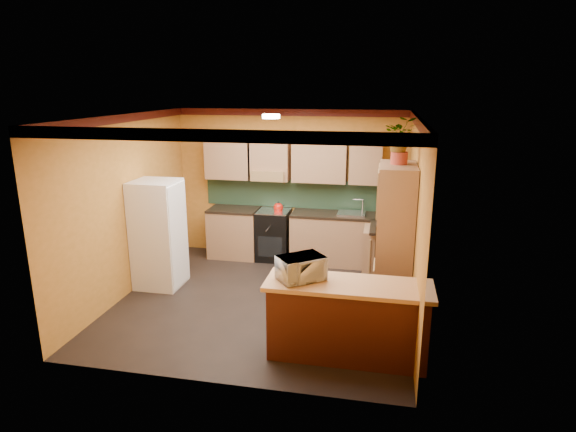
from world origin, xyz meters
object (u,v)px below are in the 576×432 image
object	(u,v)px
base_cabinets_back	(307,238)
microwave	(301,268)
stove	(274,235)
fridge	(158,234)
breakfast_bar	(347,322)
pantry	(394,241)

from	to	relation	value
base_cabinets_back	microwave	xyz separation A→B (m)	(0.42, -3.09, 0.63)
base_cabinets_back	stove	bearing A→B (deg)	-180.00
stove	fridge	distance (m)	2.19
microwave	stove	bearing A→B (deg)	69.77
breakfast_bar	microwave	world-z (taller)	microwave
breakfast_bar	microwave	size ratio (longest dim) A/B	3.52
base_cabinets_back	stove	xyz separation A→B (m)	(-0.62, -0.00, 0.02)
stove	microwave	xyz separation A→B (m)	(1.04, -3.09, 0.62)
pantry	microwave	xyz separation A→B (m)	(-1.06, -1.29, 0.02)
base_cabinets_back	breakfast_bar	xyz separation A→B (m)	(0.97, -3.09, 0.00)
stove	pantry	xyz separation A→B (m)	(2.10, -1.80, 0.59)
stove	pantry	size ratio (longest dim) A/B	0.43
pantry	breakfast_bar	world-z (taller)	pantry
pantry	breakfast_bar	xyz separation A→B (m)	(-0.51, -1.29, -0.61)
pantry	fridge	bearing A→B (deg)	175.93
fridge	breakfast_bar	world-z (taller)	fridge
base_cabinets_back	stove	world-z (taller)	stove
stove	breakfast_bar	xyz separation A→B (m)	(1.59, -3.09, -0.02)
pantry	microwave	size ratio (longest dim) A/B	4.10
base_cabinets_back	pantry	size ratio (longest dim) A/B	1.74
breakfast_bar	stove	bearing A→B (deg)	117.26
fridge	microwave	size ratio (longest dim) A/B	3.32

